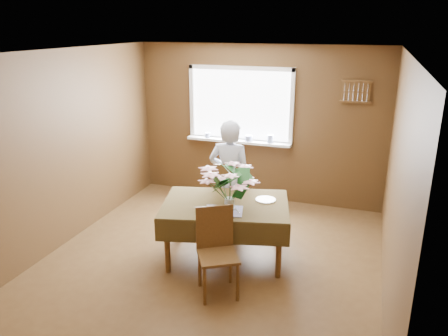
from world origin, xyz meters
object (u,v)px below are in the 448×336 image
(dining_table, at_px, (225,210))
(chair_far, at_px, (230,194))
(chair_near, at_px, (216,247))
(seated_woman, at_px, (230,178))
(flower_bouquet, at_px, (230,184))

(dining_table, bearing_deg, chair_far, 89.86)
(chair_near, relative_size, seated_woman, 0.59)
(seated_woman, height_order, flower_bouquet, seated_woman)
(dining_table, xyz_separation_m, flower_bouquet, (0.11, -0.17, 0.41))
(seated_woman, bearing_deg, flower_bouquet, 107.37)
(chair_near, bearing_deg, seated_woman, 71.83)
(seated_woman, bearing_deg, dining_table, 103.30)
(flower_bouquet, bearing_deg, chair_near, -87.25)
(chair_far, relative_size, seated_woman, 0.64)
(dining_table, distance_m, seated_woman, 0.71)
(chair_far, distance_m, seated_woman, 0.25)
(dining_table, relative_size, flower_bouquet, 2.93)
(seated_woman, relative_size, flower_bouquet, 2.76)
(chair_far, bearing_deg, seated_woman, 84.27)
(chair_near, height_order, seated_woman, seated_woman)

